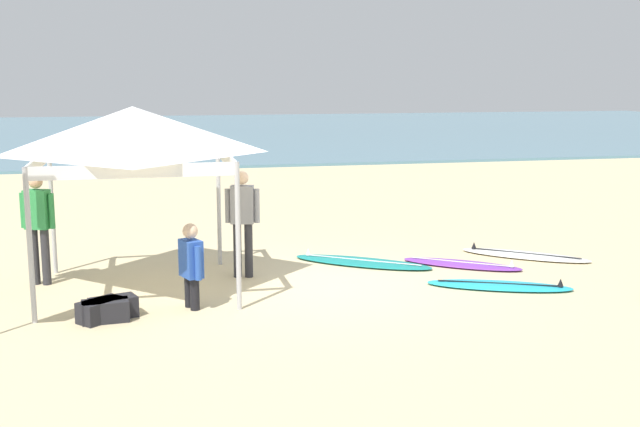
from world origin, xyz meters
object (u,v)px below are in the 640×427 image
Objects in this scene: person_blue at (191,262)px; gear_bag_by_pole at (105,311)px; person_grey at (242,216)px; gear_bag_on_sand at (101,310)px; surfboard_white at (525,255)px; surfboard_cyan at (500,286)px; person_green at (38,222)px; gear_bag_near_tent at (113,307)px; canopy_tent at (133,131)px; surfboard_teal at (362,262)px; surfboard_purple at (462,264)px.

gear_bag_by_pole is (-1.15, -0.34, -0.52)m from person_blue.
person_grey is at bearing 42.51° from gear_bag_by_pole.
person_grey reaches higher than gear_bag_on_sand.
person_blue is 1.31m from gear_bag_by_pole.
surfboard_white is at bearing 3.19° from person_grey.
surfboard_cyan is 7.13m from person_green.
surfboard_cyan is 1.86× the size of person_blue.
surfboard_white is at bearing 16.13° from gear_bag_near_tent.
gear_bag_by_pole reaches higher than surfboard_white.
gear_bag_near_tent is at bearing -104.18° from canopy_tent.
person_green reaches higher than surfboard_teal.
surfboard_teal is at bearing 129.98° from surfboard_cyan.
canopy_tent reaches higher than person_grey.
canopy_tent is 2.64m from gear_bag_near_tent.
surfboard_white is at bearing 16.95° from gear_bag_by_pole.
surfboard_purple is 3.84m from person_grey.
surfboard_white is 1.26× the size of person_green.
gear_bag_near_tent is 0.17m from gear_bag_by_pole.
surfboard_white is 2.25m from surfboard_cyan.
person_grey is (1.63, 0.40, -1.40)m from canopy_tent.
gear_bag_by_pole is at bearing -162.83° from surfboard_purple.
surfboard_teal is 4.61m from gear_bag_near_tent.
canopy_tent is 2.72m from gear_bag_on_sand.
surfboard_cyan is 1.31× the size of person_green.
surfboard_cyan is 1.42m from surfboard_purple.
person_blue is at bearing -179.58° from surfboard_cyan.
surfboard_purple is at bearing 16.63° from gear_bag_on_sand.
surfboard_white is 6.29m from person_blue.
surfboard_teal is at bearing 11.50° from person_grey.
surfboard_white is 5.17m from person_grey.
person_grey is at bearing 157.81° from surfboard_cyan.
person_blue reaches higher than surfboard_purple.
surfboard_teal is 4.00× the size of gear_bag_near_tent.
person_green is at bearing 165.49° from surfboard_cyan.
person_grey reaches higher than surfboard_purple.
surfboard_purple is 4.89m from person_blue.
gear_bag_near_tent and gear_bag_on_sand have the same top height.
gear_bag_on_sand is at bearing -163.49° from surfboard_white.
gear_bag_by_pole reaches higher than surfboard_purple.
gear_bag_by_pole is (1.04, -2.14, -0.85)m from person_green.
surfboard_teal is 3.66m from person_blue.
surfboard_cyan is at bearing -22.19° from person_grey.
person_blue is at bearing 10.58° from gear_bag_near_tent.
gear_bag_on_sand is (-0.49, -1.45, -2.25)m from canopy_tent.
person_grey is 2.94m from gear_bag_on_sand.
surfboard_teal is 4.76m from gear_bag_by_pole.
surfboard_purple is (-1.35, -0.39, 0.00)m from surfboard_white.
gear_bag_near_tent is (-1.97, -1.75, -0.85)m from person_grey.
person_blue is (-5.99, -1.84, 0.62)m from surfboard_white.
surfboard_purple is 1.71m from surfboard_teal.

